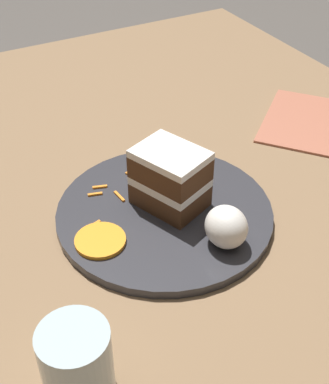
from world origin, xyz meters
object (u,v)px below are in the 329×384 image
at_px(cream_dollop, 226,227).
at_px(menu_card, 314,123).
at_px(cake_slice, 170,178).
at_px(orange_garnish, 101,242).
at_px(plate, 164,213).
at_px(drinking_glass, 78,368).

height_order(cream_dollop, menu_card, cream_dollop).
xyz_separation_m(cake_slice, cream_dollop, (-0.11, -0.02, -0.02)).
bearing_deg(cream_dollop, cake_slice, 12.53).
relative_size(cream_dollop, orange_garnish, 0.88).
bearing_deg(orange_garnish, cake_slice, -75.85).
relative_size(plate, cream_dollop, 5.11).
distance_m(plate, menu_card, 0.37).
relative_size(plate, orange_garnish, 4.51).
bearing_deg(drinking_glass, cream_dollop, -67.20).
relative_size(cake_slice, drinking_glass, 1.23).
xyz_separation_m(orange_garnish, drinking_glass, (-0.18, 0.10, 0.02)).
xyz_separation_m(orange_garnish, menu_card, (0.12, -0.46, -0.01)).
distance_m(cake_slice, drinking_glass, 0.30).
bearing_deg(cream_dollop, menu_card, -58.91).
xyz_separation_m(cake_slice, menu_card, (0.09, -0.34, -0.06)).
bearing_deg(drinking_glass, cake_slice, -46.47).
bearing_deg(menu_card, orange_garnish, -115.68).
bearing_deg(cake_slice, drinking_glass, -158.20).
height_order(cake_slice, cream_dollop, cake_slice).
xyz_separation_m(plate, cake_slice, (0.01, -0.01, 0.05)).
relative_size(orange_garnish, menu_card, 0.34).
bearing_deg(cake_slice, menu_card, -7.47).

